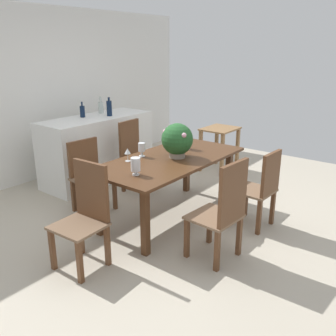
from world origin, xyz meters
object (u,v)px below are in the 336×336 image
(dining_table, at_px, (170,166))
(crystal_vase_left, at_px, (136,165))
(crystal_vase_center_near, at_px, (187,139))
(wine_bottle_clear, at_px, (82,111))
(crystal_vase_right, at_px, (142,148))
(flower_centerpiece, at_px, (177,140))
(kitchen_counter, at_px, (98,148))
(wine_glass, at_px, (128,152))
(side_table, at_px, (220,139))
(chair_far_left, at_px, (88,171))
(wine_bottle_amber, at_px, (101,107))
(chair_far_right, at_px, (134,153))
(wine_bottle_tall, at_px, (109,108))
(chair_near_left, at_px, (224,208))
(chair_head_end, at_px, (86,211))
(chair_near_right, at_px, (261,186))

(dining_table, distance_m, crystal_vase_left, 0.72)
(crystal_vase_center_near, bearing_deg, wine_bottle_clear, 96.83)
(crystal_vase_left, height_order, crystal_vase_right, crystal_vase_left)
(flower_centerpiece, bearing_deg, kitchen_counter, 79.78)
(wine_glass, xyz_separation_m, side_table, (2.36, 0.17, -0.34))
(crystal_vase_right, height_order, kitchen_counter, kitchen_counter)
(dining_table, bearing_deg, chair_far_left, 113.73)
(crystal_vase_right, relative_size, wine_bottle_amber, 0.65)
(flower_centerpiece, xyz_separation_m, crystal_vase_left, (-0.76, -0.04, -0.10))
(chair_far_right, height_order, crystal_vase_right, chair_far_right)
(flower_centerpiece, bearing_deg, dining_table, 149.43)
(flower_centerpiece, relative_size, kitchen_counter, 0.23)
(flower_centerpiece, height_order, kitchen_counter, flower_centerpiece)
(crystal_vase_left, xyz_separation_m, crystal_vase_right, (0.53, 0.39, -0.00))
(dining_table, xyz_separation_m, flower_centerpiece, (0.08, -0.05, 0.30))
(chair_far_right, xyz_separation_m, wine_bottle_tall, (0.14, 0.63, 0.57))
(chair_far_left, xyz_separation_m, crystal_vase_center_near, (0.89, -0.89, 0.38))
(dining_table, bearing_deg, chair_far_right, 66.44)
(flower_centerpiece, xyz_separation_m, wine_bottle_tall, (0.49, 1.66, 0.15))
(chair_far_right, xyz_separation_m, crystal_vase_center_near, (0.03, -0.90, 0.33))
(kitchen_counter, bearing_deg, chair_near_left, -107.22)
(chair_near_left, xyz_separation_m, chair_head_end, (-0.83, 1.00, -0.01))
(wine_bottle_amber, bearing_deg, chair_far_right, -104.06)
(dining_table, height_order, kitchen_counter, kitchen_counter)
(chair_head_end, height_order, wine_bottle_amber, wine_bottle_amber)
(flower_centerpiece, height_order, crystal_vase_left, flower_centerpiece)
(flower_centerpiece, bearing_deg, chair_head_end, 177.78)
(chair_head_end, bearing_deg, chair_near_left, 36.82)
(crystal_vase_right, distance_m, wine_bottle_tall, 1.52)
(chair_far_right, xyz_separation_m, chair_far_left, (-0.86, -0.01, -0.04))
(kitchen_counter, relative_size, wine_bottle_tall, 6.29)
(flower_centerpiece, distance_m, wine_glass, 0.60)
(chair_head_end, height_order, crystal_vase_center_near, chair_head_end)
(chair_near_right, height_order, chair_far_left, chair_near_right)
(wine_bottle_amber, height_order, side_table, wine_bottle_amber)
(kitchen_counter, bearing_deg, crystal_vase_left, -120.78)
(wine_bottle_amber, bearing_deg, chair_head_end, -135.64)
(flower_centerpiece, distance_m, side_table, 2.00)
(wine_bottle_tall, bearing_deg, flower_centerpiece, -106.53)
(crystal_vase_left, relative_size, crystal_vase_right, 1.09)
(chair_near_left, bearing_deg, chair_far_left, -86.36)
(chair_near_right, height_order, chair_far_right, chair_far_right)
(chair_far_right, bearing_deg, chair_far_left, 177.23)
(chair_far_right, distance_m, wine_bottle_amber, 1.08)
(chair_near_left, bearing_deg, kitchen_counter, -103.16)
(wine_bottle_tall, relative_size, wine_bottle_amber, 1.10)
(crystal_vase_right, bearing_deg, chair_far_left, 112.00)
(chair_near_right, distance_m, wine_bottle_amber, 2.94)
(chair_near_left, distance_m, crystal_vase_left, 0.98)
(crystal_vase_left, relative_size, wine_bottle_tall, 0.65)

